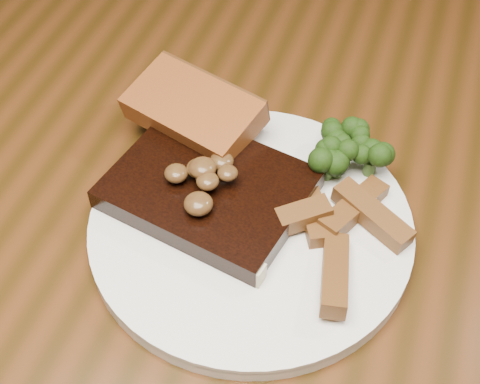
# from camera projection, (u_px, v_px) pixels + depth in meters

# --- Properties ---
(dining_table) EXTENTS (1.60, 0.90, 0.75)m
(dining_table) POSITION_uv_depth(u_px,v_px,m) (229.00, 265.00, 0.67)
(dining_table) COLOR #44230D
(dining_table) RESTS_ON ground
(chair_far) EXTENTS (0.53, 0.53, 0.86)m
(chair_far) POSITION_uv_depth(u_px,v_px,m) (373.00, 47.00, 1.20)
(chair_far) COLOR black
(chair_far) RESTS_ON ground
(plate) EXTENTS (0.30, 0.30, 0.01)m
(plate) POSITION_uv_depth(u_px,v_px,m) (251.00, 227.00, 0.57)
(plate) COLOR white
(plate) RESTS_ON dining_table
(steak) EXTENTS (0.18, 0.15, 0.02)m
(steak) POSITION_uv_depth(u_px,v_px,m) (209.00, 190.00, 0.58)
(steak) COLOR black
(steak) RESTS_ON plate
(steak_bone) EXTENTS (0.14, 0.04, 0.02)m
(steak_bone) POSITION_uv_depth(u_px,v_px,m) (185.00, 242.00, 0.54)
(steak_bone) COLOR #C3BA97
(steak_bone) RESTS_ON plate
(mushroom_pile) EXTENTS (0.07, 0.07, 0.03)m
(mushroom_pile) POSITION_uv_depth(u_px,v_px,m) (204.00, 170.00, 0.56)
(mushroom_pile) COLOR #503819
(mushroom_pile) RESTS_ON steak
(garlic_bread) EXTENTS (0.14, 0.10, 0.03)m
(garlic_bread) POSITION_uv_depth(u_px,v_px,m) (194.00, 127.00, 0.62)
(garlic_bread) COLOR brown
(garlic_bread) RESTS_ON plate
(potato_wedges) EXTENTS (0.10, 0.10, 0.02)m
(potato_wedges) POSITION_uv_depth(u_px,v_px,m) (330.00, 227.00, 0.55)
(potato_wedges) COLOR brown
(potato_wedges) RESTS_ON plate
(broccoli_cluster) EXTENTS (0.06, 0.06, 0.04)m
(broccoli_cluster) POSITION_uv_depth(u_px,v_px,m) (338.00, 156.00, 0.59)
(broccoli_cluster) COLOR #18380C
(broccoli_cluster) RESTS_ON plate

